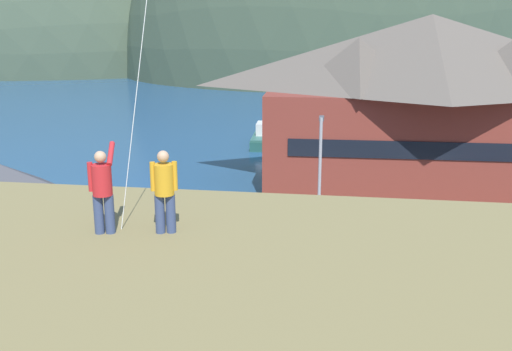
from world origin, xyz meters
TOP-DOWN VIEW (x-y plane):
  - ground_plane at (0.00, 0.00)m, footprint 600.00×600.00m
  - parking_lot_pad at (0.00, 5.00)m, footprint 40.00×20.00m
  - bay_water at (0.00, 60.00)m, footprint 360.00×84.00m
  - far_hill_east_peak at (2.29, 109.45)m, footprint 89.85×72.12m
  - harbor_lodge at (10.05, 22.43)m, footprint 23.01×12.63m
  - storage_shed_waterside at (3.31, 21.52)m, footprint 4.93×5.10m
  - wharf_dock at (0.87, 34.77)m, footprint 3.20×11.49m
  - moored_boat_wharfside at (-2.64, 35.26)m, footprint 2.66×7.40m
  - moored_boat_outer_mooring at (4.59, 32.45)m, footprint 2.76×8.43m
  - parked_car_front_row_end at (8.16, 7.66)m, footprint 4.26×2.18m
  - parked_car_mid_row_center at (5.70, 0.59)m, footprint 4.29×2.24m
  - parked_car_mid_row_far at (-5.36, 0.80)m, footprint 4.28×2.22m
  - parked_car_back_row_right at (-2.28, 6.63)m, footprint 4.33×2.31m
  - parking_light_pole at (3.38, 10.56)m, footprint 0.24×0.78m
  - person_kite_flyer at (-0.34, -8.19)m, footprint 0.52×0.70m
  - person_companion at (0.90, -7.98)m, footprint 0.53×0.40m

SIDE VIEW (x-z plane):
  - ground_plane at x=0.00m, z-range 0.00..0.00m
  - far_hill_east_peak at x=2.29m, z-range -47.36..47.36m
  - bay_water at x=0.00m, z-range 0.00..0.03m
  - parking_lot_pad at x=0.00m, z-range 0.00..0.10m
  - wharf_dock at x=0.87m, z-range 0.00..0.70m
  - moored_boat_outer_mooring at x=4.59m, z-range -0.36..1.80m
  - moored_boat_wharfside at x=-2.64m, z-range -0.36..1.80m
  - parked_car_front_row_end at x=8.16m, z-range 0.15..1.97m
  - parked_car_mid_row_center at x=5.70m, z-range 0.15..1.97m
  - parked_car_mid_row_far at x=-5.36m, z-range 0.15..1.97m
  - parked_car_back_row_right at x=-2.28m, z-range 0.15..1.97m
  - storage_shed_waterside at x=3.31m, z-range 0.09..4.46m
  - parking_light_pole at x=3.38m, z-range 0.63..7.28m
  - harbor_lodge at x=10.05m, z-range 0.42..12.22m
  - person_companion at x=0.90m, z-range 7.36..9.10m
  - person_kite_flyer at x=-0.34m, z-range 7.32..9.17m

